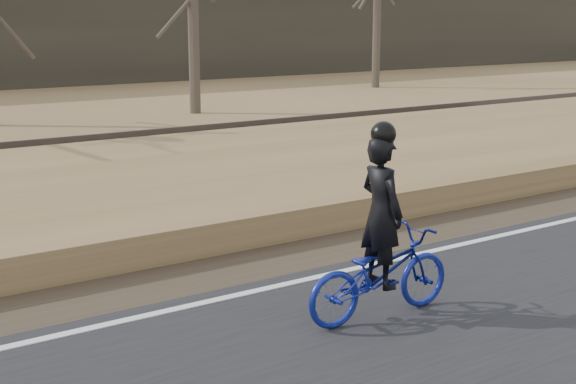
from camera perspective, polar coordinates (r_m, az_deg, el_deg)
cyclist at (r=8.44m, az=6.57°, el=-4.65°), size 1.82×0.69×2.08m
bare_tree_far_right at (r=36.04m, az=6.37°, el=13.43°), size 0.36×0.36×7.58m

